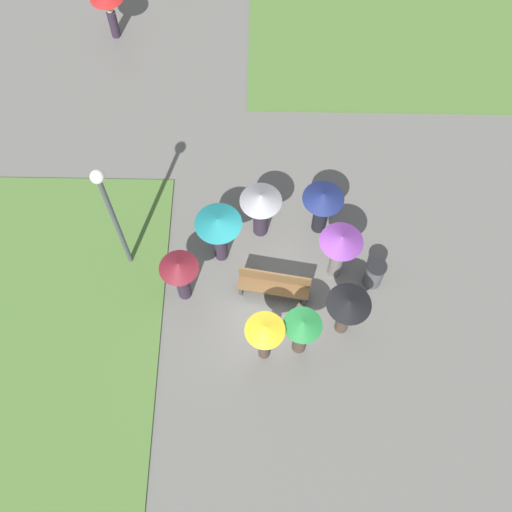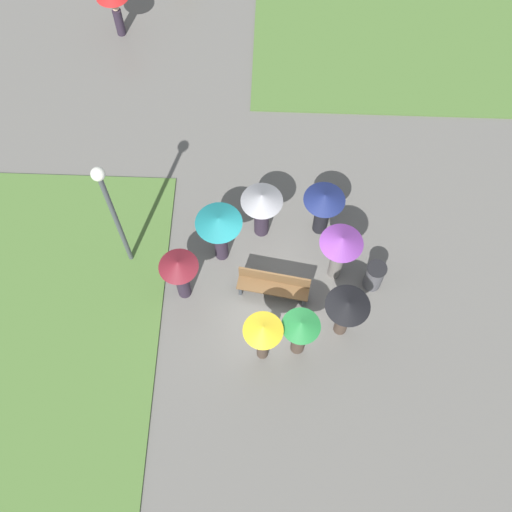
# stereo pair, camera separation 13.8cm
# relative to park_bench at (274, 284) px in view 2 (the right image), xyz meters

# --- Properties ---
(ground_plane) EXTENTS (90.00, 90.00, 0.00)m
(ground_plane) POSITION_rel_park_bench_xyz_m (-0.00, 0.10, -0.47)
(ground_plane) COLOR #66635E
(lawn_patch_far) EXTENTS (9.82, 6.77, 0.06)m
(lawn_patch_far) POSITION_rel_park_bench_xyz_m (4.06, 9.30, -0.44)
(lawn_patch_far) COLOR #4C7033
(lawn_patch_far) RESTS_ON ground_plane
(park_bench) EXTENTS (1.89, 0.71, 0.90)m
(park_bench) POSITION_rel_park_bench_xyz_m (0.00, 0.00, 0.00)
(park_bench) COLOR brown
(park_bench) RESTS_ON ground_plane
(lamp_post) EXTENTS (0.32, 0.32, 4.26)m
(lamp_post) POSITION_rel_park_bench_xyz_m (-3.83, 0.82, 2.28)
(lamp_post) COLOR #474C51
(lamp_post) RESTS_ON ground_plane
(trash_bin) EXTENTS (0.51, 0.51, 0.96)m
(trash_bin) POSITION_rel_park_bench_xyz_m (2.58, 0.33, 0.01)
(trash_bin) COLOR #4C4C51
(trash_bin) RESTS_ON ground_plane
(crowd_person_purple) EXTENTS (1.08, 1.08, 1.99)m
(crowd_person_purple) POSITION_rel_park_bench_xyz_m (1.60, 0.60, 0.97)
(crowd_person_purple) COLOR slate
(crowd_person_purple) RESTS_ON ground_plane
(crowd_person_teal) EXTENTS (1.18, 1.18, 1.97)m
(crowd_person_teal) POSITION_rel_park_bench_xyz_m (-1.41, 1.04, 0.96)
(crowd_person_teal) COLOR #2D2333
(crowd_person_teal) RESTS_ON ground_plane
(crowd_person_maroon) EXTENTS (0.97, 0.97, 1.82)m
(crowd_person_maroon) POSITION_rel_park_bench_xyz_m (-2.31, -0.10, 0.81)
(crowd_person_maroon) COLOR #2D2333
(crowd_person_maroon) RESTS_ON ground_plane
(crowd_person_black) EXTENTS (1.07, 1.07, 1.78)m
(crowd_person_black) POSITION_rel_park_bench_xyz_m (1.72, -0.97, 0.80)
(crowd_person_black) COLOR #47382D
(crowd_person_black) RESTS_ON ground_plane
(crowd_person_navy) EXTENTS (1.08, 1.08, 1.73)m
(crowd_person_navy) POSITION_rel_park_bench_xyz_m (1.22, 1.95, 0.74)
(crowd_person_navy) COLOR black
(crowd_person_navy) RESTS_ON ground_plane
(crowd_person_yellow) EXTENTS (0.94, 0.94, 1.95)m
(crowd_person_yellow) POSITION_rel_park_bench_xyz_m (-0.23, -1.69, 0.95)
(crowd_person_yellow) COLOR #47382D
(crowd_person_yellow) RESTS_ON ground_plane
(crowd_person_green) EXTENTS (0.92, 0.92, 1.80)m
(crowd_person_green) POSITION_rel_park_bench_xyz_m (0.64, -1.50, 0.73)
(crowd_person_green) COLOR #47382D
(crowd_person_green) RESTS_ON ground_plane
(crowd_person_grey) EXTENTS (1.08, 1.08, 1.85)m
(crowd_person_grey) POSITION_rel_park_bench_xyz_m (-0.37, 1.82, 0.84)
(crowd_person_grey) COLOR #2D2333
(crowd_person_grey) RESTS_ON ground_plane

